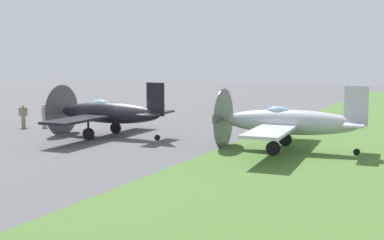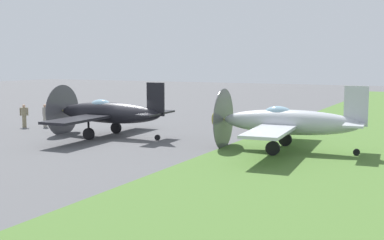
% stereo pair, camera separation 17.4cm
% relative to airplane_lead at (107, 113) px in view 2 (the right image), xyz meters
% --- Properties ---
extents(ground_plane, '(160.00, 160.00, 0.00)m').
position_rel_airplane_lead_xyz_m(ground_plane, '(0.06, -1.87, -1.58)').
color(ground_plane, '#515154').
extents(grass_verge, '(120.00, 11.00, 0.01)m').
position_rel_airplane_lead_xyz_m(grass_verge, '(0.06, -13.85, -1.58)').
color(grass_verge, '#476B2D').
rests_on(grass_verge, ground).
extents(airplane_lead, '(10.62, 8.40, 3.79)m').
position_rel_airplane_lead_xyz_m(airplane_lead, '(0.00, 0.00, 0.00)').
color(airplane_lead, black).
rests_on(airplane_lead, ground).
extents(airplane_wingman, '(10.78, 8.53, 3.83)m').
position_rel_airplane_lead_xyz_m(airplane_wingman, '(0.16, -11.98, 0.02)').
color(airplane_wingman, '#B2B7BC').
rests_on(airplane_wingman, ground).
extents(ground_crew_chief, '(0.39, 0.55, 1.73)m').
position_rel_airplane_lead_xyz_m(ground_crew_chief, '(1.02, 8.40, -0.67)').
color(ground_crew_chief, '#847A5B').
rests_on(ground_crew_chief, ground).
extents(ground_crew_mechanic, '(0.38, 0.56, 1.73)m').
position_rel_airplane_lead_xyz_m(ground_crew_mechanic, '(1.91, 7.17, -0.67)').
color(ground_crew_mechanic, '#9E998E').
rests_on(ground_crew_mechanic, ground).
extents(fuel_drum, '(0.60, 0.60, 0.90)m').
position_rel_airplane_lead_xyz_m(fuel_drum, '(6.96, -7.87, -1.13)').
color(fuel_drum, maroon).
rests_on(fuel_drum, ground).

